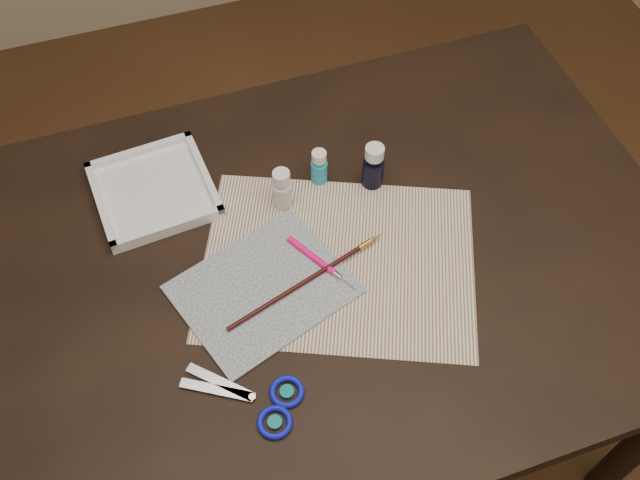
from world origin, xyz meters
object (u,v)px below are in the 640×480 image
object	(u,v)px
canvas	(263,289)
paint_bottle_white	(282,189)
paper	(339,262)
paint_bottle_cyan	(319,167)
palette_tray	(154,190)
scissors	(239,398)
paint_bottle_navy	(373,166)

from	to	relation	value
canvas	paint_bottle_white	xyz separation A→B (m)	(0.09, 0.17, 0.04)
paper	paint_bottle_white	size ratio (longest dim) A/B	5.35
paper	canvas	world-z (taller)	canvas
paint_bottle_white	paint_bottle_cyan	bearing A→B (deg)	22.14
paint_bottle_white	paint_bottle_cyan	world-z (taller)	paint_bottle_white
palette_tray	paint_bottle_white	bearing A→B (deg)	-24.46
canvas	paint_bottle_white	distance (m)	0.19
scissors	palette_tray	bearing A→B (deg)	-53.47
canvas	paint_bottle_white	world-z (taller)	paint_bottle_white
canvas	paint_bottle_white	bearing A→B (deg)	62.51
canvas	scissors	size ratio (longest dim) A/B	1.30
paint_bottle_white	paint_bottle_navy	bearing A→B (deg)	-1.94
scissors	palette_tray	distance (m)	0.45
paint_bottle_white	palette_tray	size ratio (longest dim) A/B	0.42
paint_bottle_cyan	scissors	distance (m)	0.46
paint_bottle_white	paint_bottle_cyan	distance (m)	0.09
paint_bottle_white	paint_bottle_navy	world-z (taller)	paint_bottle_navy
paint_bottle_cyan	canvas	bearing A→B (deg)	-130.14
paint_bottle_white	canvas	bearing A→B (deg)	-117.49
paint_bottle_white	palette_tray	bearing A→B (deg)	155.54
canvas	paint_bottle_navy	distance (m)	0.31
paint_bottle_navy	palette_tray	distance (m)	0.41
paint_bottle_white	palette_tray	xyz separation A→B (m)	(-0.22, 0.10, -0.03)
paper	paint_bottle_navy	xyz separation A→B (m)	(0.12, 0.15, 0.05)
canvas	scissors	bearing A→B (deg)	-116.95
paint_bottle_white	paint_bottle_cyan	xyz separation A→B (m)	(0.08, 0.03, -0.01)
paint_bottle_cyan	paint_bottle_navy	size ratio (longest dim) A/B	0.78
paint_bottle_navy	scissors	size ratio (longest dim) A/B	0.46
paper	paint_bottle_navy	world-z (taller)	paint_bottle_navy
paint_bottle_cyan	palette_tray	world-z (taller)	paint_bottle_cyan
paint_bottle_navy	canvas	bearing A→B (deg)	-148.35
canvas	palette_tray	world-z (taller)	palette_tray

